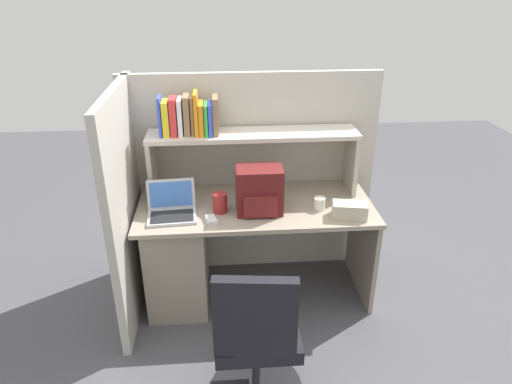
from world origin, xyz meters
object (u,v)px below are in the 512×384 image
Objects in this scene: laptop at (172,208)px; tissue_box at (350,210)px; backpack at (259,191)px; paper_cup at (319,203)px; computer_mouse at (211,220)px; office_chair at (256,346)px; snack_canister at (220,203)px.

laptop reaches higher than tissue_box.
backpack reaches higher than tissue_box.
tissue_box is at bearing -36.45° from paper_cup.
laptop is at bearing 141.47° from computer_mouse.
backpack is 0.33× the size of office_chair.
backpack is at bearing 179.86° from paper_cup.
office_chair is at bearing -60.94° from laptop.
tissue_box is 1.07m from office_chair.
laptop is at bearing -54.75° from office_chair.
laptop reaches higher than computer_mouse.
office_chair is at bearing -79.39° from snack_canister.
snack_canister is 0.14× the size of office_chair.
backpack reaches higher than paper_cup.
backpack is 0.42m from paper_cup.
tissue_box is (0.89, -0.00, 0.03)m from computer_mouse.
snack_canister is (0.31, 0.03, 0.02)m from laptop.
computer_mouse is 0.47× the size of tissue_box.
snack_canister is (0.06, 0.14, 0.05)m from computer_mouse.
office_chair is at bearing -119.55° from paper_cup.
computer_mouse is 0.11× the size of office_chair.
paper_cup is at bearing -1.46° from snack_canister.
paper_cup is at bearing -113.36° from office_chair.
computer_mouse is at bearing -158.74° from backpack.
snack_canister is (-0.66, 0.02, 0.02)m from paper_cup.
computer_mouse is 1.24× the size of paper_cup.
laptop is at bearing -179.48° from paper_cup.
backpack reaches higher than computer_mouse.
paper_cup is (0.97, 0.01, -0.01)m from laptop.
computer_mouse is 0.86m from office_chair.
office_chair is (-0.09, -0.87, -0.49)m from backpack.
tissue_box is 1.66× the size of snack_canister.
snack_canister reaches higher than tissue_box.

